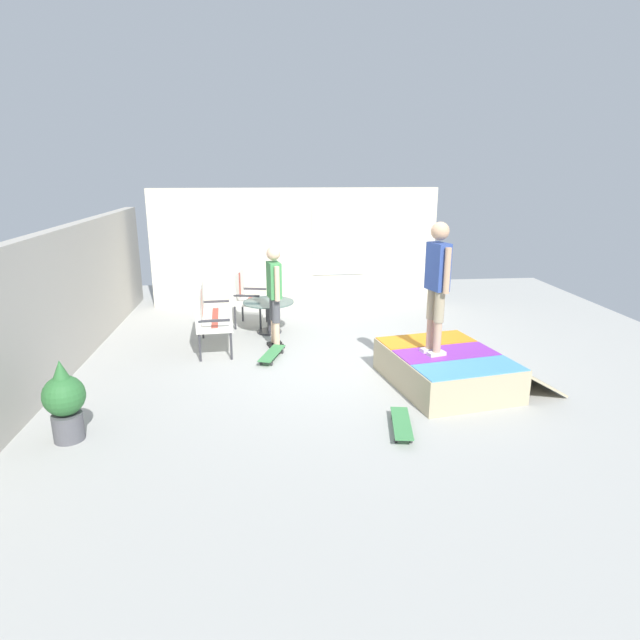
# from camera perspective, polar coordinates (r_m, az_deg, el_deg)

# --- Properties ---
(ground_plane) EXTENTS (12.00, 12.00, 0.10)m
(ground_plane) POSITION_cam_1_polar(r_m,az_deg,el_deg) (8.10, 2.40, -5.05)
(ground_plane) COLOR #A8A8A3
(back_wall_cinderblock) EXTENTS (9.00, 0.20, 2.04)m
(back_wall_cinderblock) POSITION_cam_1_polar(r_m,az_deg,el_deg) (8.26, -26.20, 1.46)
(back_wall_cinderblock) COLOR #ADA89E
(back_wall_cinderblock) RESTS_ON ground_plane
(house_facade) EXTENTS (0.23, 6.00, 2.45)m
(house_facade) POSITION_cam_1_polar(r_m,az_deg,el_deg) (11.42, -2.57, 7.77)
(house_facade) COLOR beige
(house_facade) RESTS_ON ground_plane
(skate_ramp) EXTENTS (2.09, 2.28, 0.47)m
(skate_ramp) POSITION_cam_1_polar(r_m,az_deg,el_deg) (7.46, 13.41, -5.05)
(skate_ramp) COLOR tan
(skate_ramp) RESTS_ON ground_plane
(patio_bench) EXTENTS (1.29, 0.64, 1.02)m
(patio_bench) POSITION_cam_1_polar(r_m,az_deg,el_deg) (8.76, -11.90, 0.81)
(patio_bench) COLOR #38383D
(patio_bench) RESTS_ON ground_plane
(patio_chair_near_house) EXTENTS (0.72, 0.67, 1.02)m
(patio_chair_near_house) POSITION_cam_1_polar(r_m,az_deg,el_deg) (9.97, -8.06, 2.82)
(patio_chair_near_house) COLOR #38383D
(patio_chair_near_house) RESTS_ON ground_plane
(patio_table) EXTENTS (0.90, 0.90, 0.57)m
(patio_table) POSITION_cam_1_polar(r_m,az_deg,el_deg) (9.54, -5.49, 1.01)
(patio_table) COLOR #38383D
(patio_table) RESTS_ON ground_plane
(person_watching) EXTENTS (0.47, 0.30, 1.66)m
(person_watching) POSITION_cam_1_polar(r_m,az_deg,el_deg) (8.62, -4.91, 3.25)
(person_watching) COLOR black
(person_watching) RESTS_ON ground_plane
(person_skater) EXTENTS (0.46, 0.31, 1.74)m
(person_skater) POSITION_cam_1_polar(r_m,az_deg,el_deg) (7.02, 12.41, 4.36)
(person_skater) COLOR silver
(person_skater) RESTS_ON skate_ramp
(skateboard_by_bench) EXTENTS (0.82, 0.44, 0.10)m
(skateboard_by_bench) POSITION_cam_1_polar(r_m,az_deg,el_deg) (8.30, -5.15, -3.60)
(skateboard_by_bench) COLOR #3F8C4C
(skateboard_by_bench) RESTS_ON ground_plane
(skateboard_spare) EXTENTS (0.82, 0.33, 0.10)m
(skateboard_spare) POSITION_cam_1_polar(r_m,az_deg,el_deg) (6.18, 8.70, -10.87)
(skateboard_spare) COLOR #3F8C4C
(skateboard_spare) RESTS_ON ground_plane
(potted_plant) EXTENTS (0.44, 0.44, 0.92)m
(potted_plant) POSITION_cam_1_polar(r_m,az_deg,el_deg) (6.37, -25.61, -7.73)
(potted_plant) COLOR #515156
(potted_plant) RESTS_ON ground_plane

